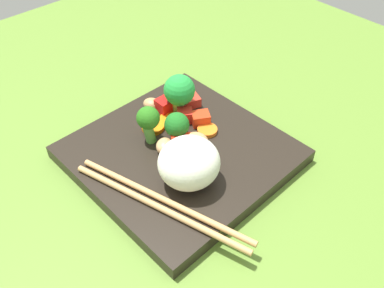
{
  "coord_description": "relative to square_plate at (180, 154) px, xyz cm",
  "views": [
    {
      "loc": [
        26.39,
        30.69,
        40.7
      ],
      "look_at": [
        -0.34,
        1.96,
        3.92
      ],
      "focal_mm": 39.59,
      "sensor_mm": 36.0,
      "label": 1
    }
  ],
  "objects": [
    {
      "name": "ground_plane",
      "position": [
        0.0,
        0.0,
        -1.96
      ],
      "size": [
        110.0,
        110.0,
        2.0
      ],
      "primitive_type": "cube",
      "color": "#5A802C"
    },
    {
      "name": "square_plate",
      "position": [
        0.0,
        0.0,
        0.0
      ],
      "size": [
        25.76,
        25.76,
        1.92
      ],
      "primitive_type": "cube",
      "rotation": [
        0.0,
        0.0,
        0.02
      ],
      "color": "black",
      "rests_on": "ground_plane"
    },
    {
      "name": "rice_mound",
      "position": [
        2.91,
        4.93,
        4.03
      ],
      "size": [
        9.56,
        9.41,
        6.14
      ],
      "primitive_type": "ellipsoid",
      "rotation": [
        0.0,
        0.0,
        2.78
      ],
      "color": "white",
      "rests_on": "square_plate"
    },
    {
      "name": "broccoli_floret_0",
      "position": [
        1.72,
        -4.19,
        4.32
      ],
      "size": [
        3.11,
        3.11,
        5.34
      ],
      "color": "#549F3B",
      "rests_on": "square_plate"
    },
    {
      "name": "broccoli_floret_1",
      "position": [
        -5.12,
        -5.79,
        4.72
      ],
      "size": [
        4.43,
        4.43,
        6.26
      ],
      "color": "#69A848",
      "rests_on": "square_plate"
    },
    {
      "name": "broccoli_floret_2",
      "position": [
        -0.85,
        -1.5,
        3.63
      ],
      "size": [
        3.33,
        3.33,
        4.51
      ],
      "color": "#7CB35A",
      "rests_on": "square_plate"
    },
    {
      "name": "carrot_slice_0",
      "position": [
        -2.24,
        -3.33,
        1.33
      ],
      "size": [
        4.21,
        4.21,
        0.75
      ],
      "primitive_type": "cylinder",
      "rotation": [
        0.0,
        0.0,
        2.45
      ],
      "color": "orange",
      "rests_on": "square_plate"
    },
    {
      "name": "carrot_slice_1",
      "position": [
        -0.34,
        -5.67,
        1.26
      ],
      "size": [
        3.41,
        3.41,
        0.61
      ],
      "primitive_type": "cylinder",
      "rotation": [
        0.0,
        0.0,
        3.06
      ],
      "color": "orange",
      "rests_on": "square_plate"
    },
    {
      "name": "carrot_slice_2",
      "position": [
        -2.9,
        -5.38,
        1.16
      ],
      "size": [
        4.18,
        4.18,
        0.41
      ],
      "primitive_type": "cylinder",
      "rotation": [
        0.0,
        0.0,
        2.1
      ],
      "color": "orange",
      "rests_on": "square_plate"
    },
    {
      "name": "carrot_slice_3",
      "position": [
        -5.05,
        0.46,
        1.24
      ],
      "size": [
        3.85,
        3.85,
        0.56
      ],
      "primitive_type": "cylinder",
      "rotation": [
        0.0,
        0.0,
        4.12
      ],
      "color": "orange",
      "rests_on": "square_plate"
    },
    {
      "name": "pepper_chunk_0",
      "position": [
        -3.58,
        -7.43,
        2.01
      ],
      "size": [
        2.12,
        2.15,
        2.1
      ],
      "primitive_type": "cube",
      "rotation": [
        0.0,
        0.0,
        6.27
      ],
      "color": "red",
      "rests_on": "square_plate"
    },
    {
      "name": "pepper_chunk_1",
      "position": [
        0.19,
        0.52,
        2.0
      ],
      "size": [
        3.43,
        3.31,
        2.09
      ],
      "primitive_type": "cube",
      "rotation": [
        0.0,
        0.0,
        5.78
      ],
      "color": "red",
      "rests_on": "square_plate"
    },
    {
      "name": "pepper_chunk_2",
      "position": [
        -7.58,
        -6.08,
        1.67
      ],
      "size": [
        3.01,
        3.06,
        1.43
      ],
      "primitive_type": "cube",
      "rotation": [
        0.0,
        0.0,
        5.96
      ],
      "color": "red",
      "rests_on": "square_plate"
    },
    {
      "name": "pepper_chunk_3",
      "position": [
        -4.44,
        -3.94,
        1.83
      ],
      "size": [
        2.87,
        2.85,
        1.74
      ],
      "primitive_type": "cube",
      "rotation": [
        0.0,
        0.0,
        2.45
      ],
      "color": "red",
      "rests_on": "square_plate"
    },
    {
      "name": "pepper_chunk_4",
      "position": [
        -5.61,
        -1.93,
        1.82
      ],
      "size": [
        3.17,
        3.04,
        1.73
      ],
      "primitive_type": "cube",
      "rotation": [
        0.0,
        0.0,
        2.6
      ],
      "color": "red",
      "rests_on": "square_plate"
    },
    {
      "name": "chicken_piece_0",
      "position": [
        -2.78,
        -9.33,
        1.73
      ],
      "size": [
        3.11,
        3.25,
        1.55
      ],
      "primitive_type": "ellipsoid",
      "rotation": [
        0.0,
        0.0,
        2.09
      ],
      "color": "tan",
      "rests_on": "square_plate"
    },
    {
      "name": "chicken_piece_1",
      "position": [
        -1.7,
        1.26,
        2.11
      ],
      "size": [
        4.1,
        4.27,
        2.3
      ],
      "primitive_type": "ellipsoid",
      "rotation": [
        0.0,
        0.0,
        2.15
      ],
      "color": "tan",
      "rests_on": "square_plate"
    },
    {
      "name": "chicken_piece_2",
      "position": [
        1.73,
        -1.07,
        1.83
      ],
      "size": [
        3.55,
        3.56,
        1.75
      ],
      "primitive_type": "ellipsoid",
      "rotation": [
        0.0,
        0.0,
        3.94
      ],
      "color": "tan",
      "rests_on": "square_plate"
    },
    {
      "name": "chopstick_pair",
      "position": [
        7.93,
        5.58,
        1.33
      ],
      "size": [
        8.43,
        23.36,
        0.74
      ],
      "rotation": [
        0.0,
        0.0,
        1.85
      ],
      "color": "tan",
      "rests_on": "square_plate"
    }
  ]
}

